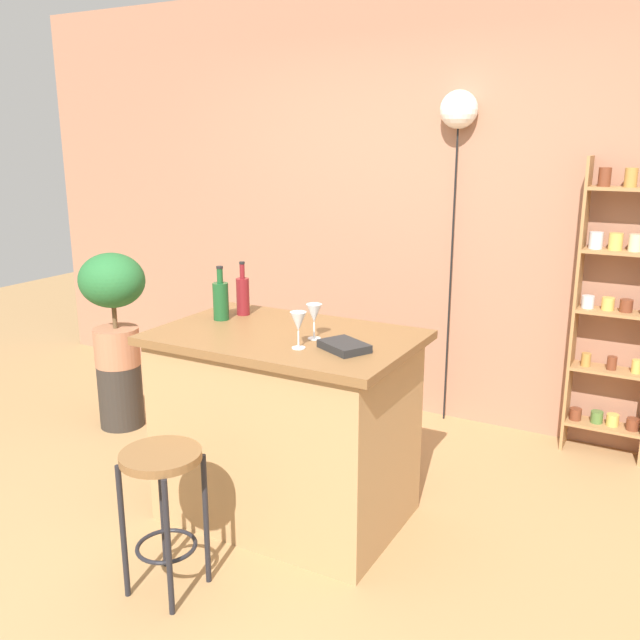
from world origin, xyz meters
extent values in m
plane|color=#A37A4C|center=(0.00, 0.00, 0.00)|extent=(12.00, 12.00, 0.00)
cube|color=#9E6B51|center=(0.00, 1.95, 1.40)|extent=(6.40, 0.10, 2.80)
cube|color=#A87F51|center=(0.00, 0.30, 0.45)|extent=(1.13, 0.74, 0.90)
cube|color=brown|center=(0.00, 0.30, 0.92)|extent=(1.22, 0.80, 0.04)
cylinder|color=black|center=(-0.24, -0.57, 0.29)|extent=(0.02, 0.02, 0.59)
cylinder|color=black|center=(-0.01, -0.57, 0.29)|extent=(0.02, 0.02, 0.59)
cylinder|color=black|center=(-0.24, -0.34, 0.29)|extent=(0.02, 0.02, 0.59)
cylinder|color=black|center=(-0.01, -0.34, 0.29)|extent=(0.02, 0.02, 0.59)
torus|color=black|center=(-0.13, -0.46, 0.20)|extent=(0.25, 0.25, 0.02)
cylinder|color=brown|center=(-0.13, -0.46, 0.61)|extent=(0.33, 0.33, 0.03)
cube|color=#9E7042|center=(1.08, 1.79, 0.87)|extent=(0.02, 0.17, 1.74)
cube|color=#9E7042|center=(1.30, 1.79, 0.17)|extent=(0.42, 0.17, 0.02)
cylinder|color=brown|center=(1.14, 1.79, 0.22)|extent=(0.07, 0.07, 0.07)
cylinder|color=#4C7033|center=(1.25, 1.80, 0.22)|extent=(0.07, 0.07, 0.07)
cylinder|color=gold|center=(1.34, 1.80, 0.22)|extent=(0.07, 0.07, 0.07)
cylinder|color=brown|center=(1.45, 1.79, 0.22)|extent=(0.07, 0.07, 0.07)
cube|color=#9E7042|center=(1.30, 1.79, 0.52)|extent=(0.42, 0.17, 0.02)
cylinder|color=#AD7A38|center=(1.16, 1.79, 0.57)|extent=(0.05, 0.05, 0.08)
cylinder|color=brown|center=(1.31, 1.79, 0.57)|extent=(0.05, 0.05, 0.08)
cylinder|color=gold|center=(1.44, 1.79, 0.57)|extent=(0.05, 0.05, 0.08)
cube|color=#9E7042|center=(1.30, 1.79, 0.87)|extent=(0.42, 0.17, 0.02)
cylinder|color=silver|center=(1.14, 1.80, 0.92)|extent=(0.07, 0.07, 0.07)
cylinder|color=gold|center=(1.25, 1.80, 0.92)|extent=(0.07, 0.07, 0.07)
cylinder|color=brown|center=(1.35, 1.80, 0.92)|extent=(0.07, 0.07, 0.07)
cube|color=#9E7042|center=(1.30, 1.79, 1.22)|extent=(0.42, 0.17, 0.02)
cylinder|color=silver|center=(1.15, 1.80, 1.27)|extent=(0.08, 0.08, 0.09)
cylinder|color=gold|center=(1.25, 1.80, 1.27)|extent=(0.08, 0.08, 0.09)
cylinder|color=beige|center=(1.36, 1.80, 1.27)|extent=(0.08, 0.08, 0.09)
cube|color=#9E7042|center=(1.30, 1.79, 1.57)|extent=(0.42, 0.17, 0.02)
cylinder|color=brown|center=(1.16, 1.79, 1.63)|extent=(0.07, 0.07, 0.10)
cylinder|color=#AD7A38|center=(1.29, 1.80, 1.63)|extent=(0.07, 0.07, 0.10)
cylinder|color=#2D2823|center=(-1.53, 0.72, 0.21)|extent=(0.28, 0.28, 0.42)
cylinder|color=#A86B4C|center=(-1.53, 0.72, 0.54)|extent=(0.29, 0.29, 0.25)
cylinder|color=brown|center=(-1.53, 0.72, 0.74)|extent=(0.03, 0.03, 0.16)
ellipsoid|color=#23602D|center=(-1.53, 0.72, 0.97)|extent=(0.43, 0.39, 0.34)
cylinder|color=#194C23|center=(-0.42, 0.37, 1.04)|extent=(0.08, 0.08, 0.19)
cylinder|color=#194C23|center=(-0.42, 0.37, 1.17)|extent=(0.03, 0.03, 0.07)
cylinder|color=black|center=(-0.42, 0.37, 1.21)|extent=(0.03, 0.03, 0.01)
cylinder|color=maroon|center=(-0.38, 0.50, 1.04)|extent=(0.07, 0.07, 0.19)
cylinder|color=maroon|center=(-0.38, 0.50, 1.17)|extent=(0.03, 0.03, 0.07)
cylinder|color=black|center=(-0.38, 0.50, 1.22)|extent=(0.03, 0.03, 0.01)
cylinder|color=silver|center=(0.16, 0.29, 0.95)|extent=(0.06, 0.06, 0.00)
cylinder|color=silver|center=(0.16, 0.29, 0.99)|extent=(0.01, 0.01, 0.08)
cone|color=silver|center=(0.16, 0.29, 1.07)|extent=(0.07, 0.07, 0.08)
cylinder|color=silver|center=(0.17, 0.13, 0.95)|extent=(0.06, 0.06, 0.00)
cylinder|color=silver|center=(0.17, 0.13, 0.99)|extent=(0.01, 0.01, 0.08)
cone|color=silver|center=(0.17, 0.13, 1.07)|extent=(0.07, 0.07, 0.08)
cube|color=black|center=(0.36, 0.20, 0.96)|extent=(0.26, 0.23, 0.03)
cylinder|color=black|center=(0.30, 1.84, 1.00)|extent=(0.01, 0.01, 2.00)
sphere|color=white|center=(0.30, 1.84, 2.00)|extent=(0.23, 0.23, 0.23)
camera|label=1|loc=(1.64, -2.36, 1.84)|focal=38.73mm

